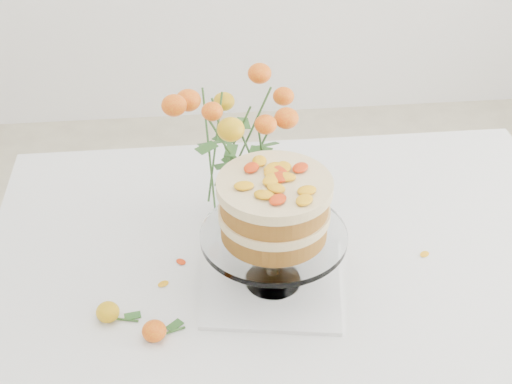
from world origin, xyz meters
TOP-DOWN VIEW (x-y plane):
  - table at (0.00, 0.00)m, footprint 1.43×0.93m
  - napkin at (-0.06, -0.14)m, footprint 0.34×0.34m
  - cake_stand at (-0.06, -0.14)m, footprint 0.31×0.31m
  - rose_vase at (-0.11, 0.10)m, footprint 0.31×0.31m
  - loose_rose_near at (-0.41, -0.21)m, footprint 0.09×0.05m
  - loose_rose_far at (-0.32, -0.28)m, footprint 0.09×0.05m
  - stray_petal_a at (-0.12, -0.10)m, footprint 0.03×0.02m
  - stray_petal_b at (-0.02, -0.14)m, footprint 0.03×0.02m
  - stray_petal_c at (0.02, -0.18)m, footprint 0.03×0.02m
  - stray_petal_d at (-0.26, -0.05)m, footprint 0.03×0.02m
  - stray_petal_e at (-0.30, -0.12)m, footprint 0.03×0.02m
  - stray_petal_f at (0.30, -0.08)m, footprint 0.03×0.02m

SIDE VIEW (x-z plane):
  - table at x=0.00m, z-range 0.30..1.05m
  - stray_petal_a at x=-0.12m, z-range 0.76..0.76m
  - stray_petal_b at x=-0.02m, z-range 0.76..0.76m
  - stray_petal_c at x=0.02m, z-range 0.76..0.76m
  - stray_petal_d at x=-0.26m, z-range 0.76..0.76m
  - stray_petal_e at x=-0.30m, z-range 0.76..0.76m
  - stray_petal_f at x=0.30m, z-range 0.76..0.76m
  - napkin at x=-0.06m, z-range 0.76..0.77m
  - loose_rose_near at x=-0.41m, z-range 0.76..0.80m
  - loose_rose_far at x=-0.32m, z-range 0.76..0.80m
  - cake_stand at x=-0.06m, z-range 0.81..1.09m
  - rose_vase at x=-0.11m, z-range 0.79..1.20m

